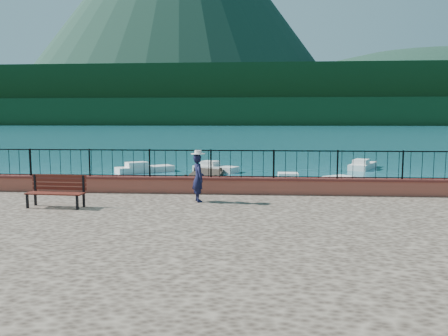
# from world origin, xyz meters

# --- Properties ---
(ground) EXTENTS (2000.00, 2000.00, 0.00)m
(ground) POSITION_xyz_m (0.00, 0.00, 0.00)
(ground) COLOR #19596B
(ground) RESTS_ON ground
(parapet) EXTENTS (28.00, 0.46, 0.58)m
(parapet) POSITION_xyz_m (0.00, 3.70, 1.49)
(parapet) COLOR #A74B3C
(parapet) RESTS_ON promenade
(railing) EXTENTS (27.00, 0.05, 0.95)m
(railing) POSITION_xyz_m (0.00, 3.70, 2.25)
(railing) COLOR black
(railing) RESTS_ON parapet
(dock) EXTENTS (2.00, 16.00, 0.30)m
(dock) POSITION_xyz_m (-2.00, 12.00, 0.15)
(dock) COLOR #2D231C
(dock) RESTS_ON ground
(far_forest) EXTENTS (900.00, 60.00, 18.00)m
(far_forest) POSITION_xyz_m (0.00, 300.00, 9.00)
(far_forest) COLOR black
(far_forest) RESTS_ON ground
(foothills) EXTENTS (900.00, 120.00, 44.00)m
(foothills) POSITION_xyz_m (0.00, 360.00, 22.00)
(foothills) COLOR black
(foothills) RESTS_ON ground
(volcano) EXTENTS (560.00, 560.00, 380.00)m
(volcano) POSITION_xyz_m (-120.00, 700.00, 190.00)
(volcano) COLOR #142D23
(volcano) RESTS_ON ground
(companion_hill) EXTENTS (448.00, 384.00, 180.00)m
(companion_hill) POSITION_xyz_m (220.00, 560.00, 0.00)
(companion_hill) COLOR #142D23
(companion_hill) RESTS_ON ground
(park_bench) EXTENTS (1.75, 0.67, 0.95)m
(park_bench) POSITION_xyz_m (-4.65, 0.89, 1.49)
(park_bench) COLOR black
(park_bench) RESTS_ON promenade
(person) EXTENTS (0.55, 0.65, 1.52)m
(person) POSITION_xyz_m (-0.54, 2.12, 1.96)
(person) COLOR black
(person) RESTS_ON promenade
(hat) EXTENTS (0.44, 0.44, 0.12)m
(hat) POSITION_xyz_m (-0.54, 2.12, 2.78)
(hat) COLOR silver
(hat) RESTS_ON person
(boat_0) EXTENTS (3.65, 1.97, 0.80)m
(boat_0) POSITION_xyz_m (-5.93, 9.95, 0.40)
(boat_0) COLOR white
(boat_0) RESTS_ON ground
(boat_1) EXTENTS (3.27, 1.35, 0.80)m
(boat_1) POSITION_xyz_m (3.62, 13.45, 0.40)
(boat_1) COLOR silver
(boat_1) RESTS_ON ground
(boat_2) EXTENTS (4.22, 3.65, 0.80)m
(boat_2) POSITION_xyz_m (6.26, 12.56, 0.40)
(boat_2) COLOR silver
(boat_2) RESTS_ON ground
(boat_3) EXTENTS (4.15, 3.41, 0.80)m
(boat_3) POSITION_xyz_m (-6.77, 19.53, 0.40)
(boat_3) COLOR silver
(boat_3) RESTS_ON ground
(boat_4) EXTENTS (3.52, 2.66, 0.80)m
(boat_4) POSITION_xyz_m (-1.65, 20.16, 0.40)
(boat_4) COLOR silver
(boat_4) RESTS_ON ground
(boat_5) EXTENTS (3.01, 4.30, 0.80)m
(boat_5) POSITION_xyz_m (9.65, 23.10, 0.40)
(boat_5) COLOR silver
(boat_5) RESTS_ON ground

